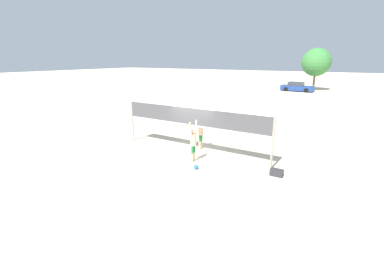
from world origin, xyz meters
name	(u,v)px	position (x,y,z in m)	size (l,w,h in m)	color
ground_plane	(192,153)	(0.00, 0.00, 0.00)	(200.00, 200.00, 0.00)	beige
volleyball_net	(192,120)	(0.00, 0.00, 1.83)	(8.54, 0.11, 2.51)	gray
player_spiker	(193,141)	(0.68, -1.04, 1.08)	(0.28, 0.69, 2.06)	beige
player_blocker	(201,131)	(0.11, 0.76, 1.07)	(0.28, 0.69, 2.04)	beige
volleyball	(196,167)	(1.26, -1.78, 0.11)	(0.22, 0.22, 0.22)	blue
gear_bag	(277,173)	(4.61, -0.59, 0.15)	(0.55, 0.30, 0.30)	#2D2D33
parked_car_near	(297,87)	(0.33, 31.57, 0.64)	(4.92, 2.20, 1.43)	navy
tree_left_cluster	(316,62)	(2.38, 34.16, 4.38)	(4.34, 4.34, 6.56)	brown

